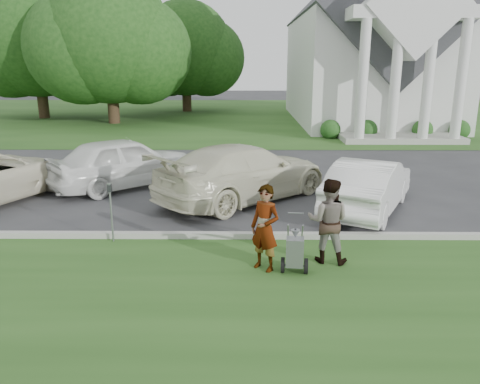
{
  "coord_description": "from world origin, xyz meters",
  "views": [
    {
      "loc": [
        0.8,
        -9.73,
        4.0
      ],
      "look_at": [
        0.72,
        0.0,
        1.29
      ],
      "focal_mm": 35.0,
      "sensor_mm": 36.0,
      "label": 1
    }
  ],
  "objects_px": {
    "tree_left": "(109,44)",
    "tree_far": "(36,37)",
    "church": "(368,32)",
    "car_d": "(369,185)",
    "car_b": "(125,162)",
    "parking_meter_near": "(111,205)",
    "person_right": "(328,221)",
    "person_left": "(265,229)",
    "tree_back": "(185,53)",
    "striping_cart": "(295,253)",
    "car_c": "(244,172)"
  },
  "relations": [
    {
      "from": "car_b",
      "to": "church",
      "type": "bearing_deg",
      "value": -74.0
    },
    {
      "from": "tree_far",
      "to": "tree_back",
      "type": "bearing_deg",
      "value": 26.56
    },
    {
      "from": "car_b",
      "to": "tree_left",
      "type": "bearing_deg",
      "value": -23.47
    },
    {
      "from": "car_b",
      "to": "parking_meter_near",
      "type": "bearing_deg",
      "value": 150.55
    },
    {
      "from": "parking_meter_near",
      "to": "car_b",
      "type": "relative_size",
      "value": 0.28
    },
    {
      "from": "tree_back",
      "to": "person_left",
      "type": "bearing_deg",
      "value": -80.47
    },
    {
      "from": "tree_left",
      "to": "tree_back",
      "type": "bearing_deg",
      "value": 63.43
    },
    {
      "from": "tree_left",
      "to": "tree_back",
      "type": "relative_size",
      "value": 1.11
    },
    {
      "from": "tree_back",
      "to": "striping_cart",
      "type": "relative_size",
      "value": 8.94
    },
    {
      "from": "car_c",
      "to": "car_d",
      "type": "relative_size",
      "value": 1.29
    },
    {
      "from": "striping_cart",
      "to": "person_left",
      "type": "distance_m",
      "value": 0.75
    },
    {
      "from": "church",
      "to": "parking_meter_near",
      "type": "distance_m",
      "value": 25.89
    },
    {
      "from": "person_left",
      "to": "car_d",
      "type": "bearing_deg",
      "value": 90.29
    },
    {
      "from": "striping_cart",
      "to": "person_right",
      "type": "distance_m",
      "value": 1.01
    },
    {
      "from": "tree_left",
      "to": "striping_cart",
      "type": "xyz_separation_m",
      "value": [
        9.81,
        -23.26,
        -4.69
      ]
    },
    {
      "from": "tree_far",
      "to": "car_c",
      "type": "relative_size",
      "value": 2.02
    },
    {
      "from": "person_right",
      "to": "tree_back",
      "type": "bearing_deg",
      "value": -62.52
    },
    {
      "from": "tree_back",
      "to": "car_c",
      "type": "bearing_deg",
      "value": -79.57
    },
    {
      "from": "parking_meter_near",
      "to": "car_b",
      "type": "bearing_deg",
      "value": 100.36
    },
    {
      "from": "striping_cart",
      "to": "church",
      "type": "bearing_deg",
      "value": 79.62
    },
    {
      "from": "church",
      "to": "tree_far",
      "type": "relative_size",
      "value": 2.07
    },
    {
      "from": "church",
      "to": "car_d",
      "type": "distance_m",
      "value": 21.56
    },
    {
      "from": "tree_back",
      "to": "car_c",
      "type": "xyz_separation_m",
      "value": [
        4.81,
        -26.14,
        -3.89
      ]
    },
    {
      "from": "tree_left",
      "to": "striping_cart",
      "type": "bearing_deg",
      "value": -67.14
    },
    {
      "from": "person_left",
      "to": "car_d",
      "type": "distance_m",
      "value": 4.91
    },
    {
      "from": "person_right",
      "to": "parking_meter_near",
      "type": "relative_size",
      "value": 1.26
    },
    {
      "from": "person_left",
      "to": "car_d",
      "type": "xyz_separation_m",
      "value": [
        3.02,
        3.87,
        -0.13
      ]
    },
    {
      "from": "tree_back",
      "to": "person_right",
      "type": "relative_size",
      "value": 5.47
    },
    {
      "from": "person_right",
      "to": "church",
      "type": "bearing_deg",
      "value": -89.73
    },
    {
      "from": "parking_meter_near",
      "to": "car_b",
      "type": "height_order",
      "value": "car_b"
    },
    {
      "from": "person_right",
      "to": "car_b",
      "type": "xyz_separation_m",
      "value": [
        -5.63,
        6.02,
        -0.04
      ]
    },
    {
      "from": "tree_left",
      "to": "tree_far",
      "type": "distance_m",
      "value": 6.73
    },
    {
      "from": "tree_far",
      "to": "car_b",
      "type": "relative_size",
      "value": 2.37
    },
    {
      "from": "church",
      "to": "parking_meter_near",
      "type": "relative_size",
      "value": 17.33
    },
    {
      "from": "tree_far",
      "to": "parking_meter_near",
      "type": "xyz_separation_m",
      "value": [
        11.8,
        -24.65,
        -4.82
      ]
    },
    {
      "from": "tree_far",
      "to": "person_left",
      "type": "height_order",
      "value": "tree_far"
    },
    {
      "from": "person_right",
      "to": "car_b",
      "type": "distance_m",
      "value": 8.24
    },
    {
      "from": "car_b",
      "to": "car_c",
      "type": "xyz_separation_m",
      "value": [
        3.92,
        -1.44,
        -0.0
      ]
    },
    {
      "from": "car_b",
      "to": "car_d",
      "type": "height_order",
      "value": "car_b"
    },
    {
      "from": "tree_far",
      "to": "parking_meter_near",
      "type": "distance_m",
      "value": 27.76
    },
    {
      "from": "car_c",
      "to": "car_b",
      "type": "bearing_deg",
      "value": 27.07
    },
    {
      "from": "car_d",
      "to": "person_right",
      "type": "bearing_deg",
      "value": 91.04
    },
    {
      "from": "church",
      "to": "car_c",
      "type": "height_order",
      "value": "church"
    },
    {
      "from": "tree_far",
      "to": "person_left",
      "type": "relative_size",
      "value": 6.74
    },
    {
      "from": "tree_left",
      "to": "parking_meter_near",
      "type": "height_order",
      "value": "tree_left"
    },
    {
      "from": "church",
      "to": "tree_left",
      "type": "bearing_deg",
      "value": -176.21
    },
    {
      "from": "striping_cart",
      "to": "tree_back",
      "type": "bearing_deg",
      "value": 106.6
    },
    {
      "from": "car_d",
      "to": "church",
      "type": "bearing_deg",
      "value": -75.78
    },
    {
      "from": "church",
      "to": "tree_back",
      "type": "relative_size",
      "value": 2.51
    },
    {
      "from": "tree_left",
      "to": "tree_far",
      "type": "height_order",
      "value": "tree_far"
    }
  ]
}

